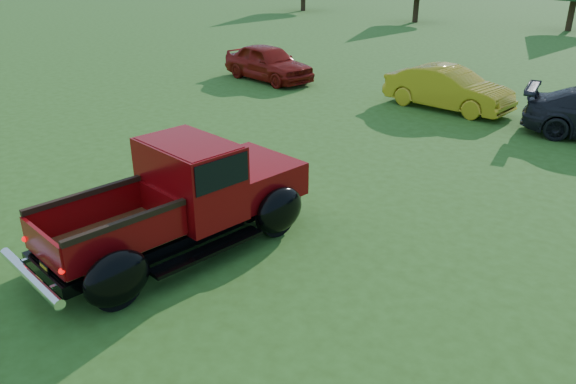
# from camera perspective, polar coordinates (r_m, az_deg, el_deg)

# --- Properties ---
(ground) EXTENTS (120.00, 120.00, 0.00)m
(ground) POSITION_cam_1_polar(r_m,az_deg,el_deg) (9.54, -0.98, -5.94)
(ground) COLOR #2E5016
(ground) RESTS_ON ground
(pickup_truck) EXTENTS (2.80, 5.07, 1.81)m
(pickup_truck) POSITION_cam_1_polar(r_m,az_deg,el_deg) (9.61, -9.74, -0.34)
(pickup_truck) COLOR black
(pickup_truck) RESTS_ON ground
(show_car_red) EXTENTS (4.09, 2.19, 1.32)m
(show_car_red) POSITION_cam_1_polar(r_m,az_deg,el_deg) (21.66, -2.01, 13.01)
(show_car_red) COLOR maroon
(show_car_red) RESTS_ON ground
(show_car_yellow) EXTENTS (4.03, 1.68, 1.30)m
(show_car_yellow) POSITION_cam_1_polar(r_m,az_deg,el_deg) (18.36, 15.96, 10.09)
(show_car_yellow) COLOR gold
(show_car_yellow) RESTS_ON ground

